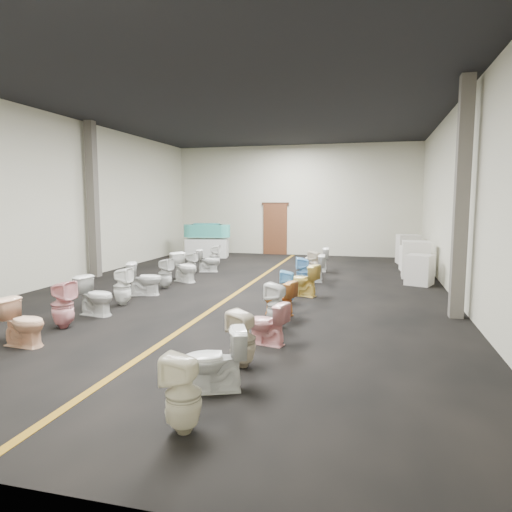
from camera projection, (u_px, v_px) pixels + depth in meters
The scene contains 38 objects.
floor at pixel (240, 291), 11.38m from camera, with size 16.00×16.00×0.00m, color black.
ceiling at pixel (240, 105), 10.84m from camera, with size 16.00×16.00×0.00m, color black.
wall_back at pixel (295, 200), 18.81m from camera, with size 10.00×10.00×0.00m, color beige.
wall_left at pixel (63, 200), 12.34m from camera, with size 16.00×16.00×0.00m, color beige.
wall_right at pixel (461, 200), 9.88m from camera, with size 16.00×16.00×0.00m, color beige.
aisle_stripe at pixel (240, 290), 11.38m from camera, with size 0.12×15.60×0.01m, color #845B13.
back_door at pixel (275, 229), 19.09m from camera, with size 1.00×0.10×2.10m, color #562D19.
door_frame at pixel (275, 204), 18.97m from camera, with size 1.15×0.08×0.10m, color #331C11.
column_left at pixel (93, 200), 13.24m from camera, with size 0.25×0.25×4.50m, color #59544C.
column_right at pixel (462, 199), 8.50m from camera, with size 0.25×0.25×4.50m, color #59544C.
display_table at pixel (207, 248), 18.18m from camera, with size 1.64×0.82×0.73m, color white.
bathtub at pixel (207, 230), 18.10m from camera, with size 1.84×0.85×0.55m.
appliance_crate_a at pixel (420, 270), 12.13m from camera, with size 0.63×0.63×0.81m, color silver.
appliance_crate_b at pixel (416, 259), 13.26m from camera, with size 0.78×0.78×1.07m, color silver.
appliance_crate_c at pixel (412, 259), 14.56m from camera, with size 0.69×0.69×0.79m, color white.
appliance_crate_d at pixel (408, 249), 16.22m from camera, with size 0.73×0.73×1.04m, color silver.
toilet_left_2 at pixel (23, 322), 6.98m from camera, with size 0.41×0.73×0.74m, color #FDC49C.
toilet_left_3 at pixel (63, 305), 7.96m from camera, with size 0.38×0.39×0.84m, color #ECA3A8.
toilet_left_4 at pixel (96, 296), 8.89m from camera, with size 0.43×0.75×0.77m, color silver.
toilet_left_5 at pixel (122, 286), 9.73m from camera, with size 0.37×0.37×0.81m, color white.
toilet_left_6 at pixel (145, 279), 10.78m from camera, with size 0.44×0.78×0.79m, color white.
toilet_left_7 at pixel (165, 273), 11.62m from camera, with size 0.35×0.36×0.78m, color silver.
toilet_left_8 at pixel (185, 267), 12.59m from camera, with size 0.45×0.79×0.80m, color white.
toilet_left_9 at pixel (191, 264), 13.49m from camera, with size 0.32×0.33×0.72m, color silver.
toilet_left_10 at pixel (208, 261), 14.37m from camera, with size 0.40×0.70×0.72m, color silver.
toilet_left_11 at pixel (215, 256), 15.26m from camera, with size 0.34×0.35×0.76m, color white.
toilet_right_0 at pixel (183, 394), 4.34m from camera, with size 0.35×0.36×0.78m, color beige.
toilet_right_1 at pixel (214, 360), 5.31m from camera, with size 0.42×0.74×0.75m, color white.
toilet_right_2 at pixel (243, 339), 6.09m from camera, with size 0.35×0.36×0.77m, color beige.
toilet_right_3 at pixel (267, 323), 7.06m from camera, with size 0.38×0.66×0.68m, color pink.
toilet_right_4 at pixel (277, 305), 8.02m from camera, with size 0.36×0.37×0.79m, color silver.
toilet_right_5 at pixel (279, 298), 8.91m from camera, with size 0.38×0.67×0.68m, color #CC7C37.
toilet_right_6 at pixel (288, 287), 9.94m from camera, with size 0.33×0.33×0.73m, color #7DC7F4.
toilet_right_7 at pixel (303, 280), 10.69m from camera, with size 0.42×0.74×0.75m, color #F2CD5C.
toilet_right_8 at pixel (303, 273), 11.66m from camera, with size 0.36×0.37×0.81m, color #79BEF4.
toilet_right_9 at pixel (311, 268), 12.54m from camera, with size 0.43×0.75×0.76m, color silver.
toilet_right_10 at pixel (315, 264), 13.46m from camera, with size 0.35×0.35×0.77m, color beige.
toilet_right_11 at pixel (316, 260), 14.40m from camera, with size 0.43×0.75×0.77m, color white.
Camera 1 is at (3.15, -10.75, 2.22)m, focal length 32.00 mm.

